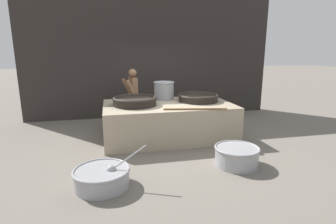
% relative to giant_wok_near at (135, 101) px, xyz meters
% --- Properties ---
extents(ground_plane, '(60.00, 60.00, 0.00)m').
position_rel_giant_wok_near_xyz_m(ground_plane, '(0.81, 0.03, -0.96)').
color(ground_plane, slate).
extents(back_wall, '(8.00, 0.24, 4.12)m').
position_rel_giant_wok_near_xyz_m(back_wall, '(0.81, 2.43, 1.10)').
color(back_wall, '#2D2826').
rests_on(back_wall, ground_plane).
extents(hearth_platform, '(3.11, 1.86, 0.85)m').
position_rel_giant_wok_near_xyz_m(hearth_platform, '(0.81, 0.03, -0.54)').
color(hearth_platform, tan).
rests_on(hearth_platform, ground_plane).
extents(giant_wok_near, '(1.06, 1.06, 0.20)m').
position_rel_giant_wok_near_xyz_m(giant_wok_near, '(0.00, 0.00, 0.00)').
color(giant_wok_near, black).
rests_on(giant_wok_near, hearth_platform).
extents(giant_wok_far, '(1.04, 1.04, 0.19)m').
position_rel_giant_wok_near_xyz_m(giant_wok_far, '(1.64, 0.18, -0.01)').
color(giant_wok_far, black).
rests_on(giant_wok_far, hearth_platform).
extents(stock_pot, '(0.55, 0.55, 0.47)m').
position_rel_giant_wok_near_xyz_m(stock_pot, '(0.83, 0.62, 0.14)').
color(stock_pot, gray).
rests_on(stock_pot, hearth_platform).
extents(stirring_paddle, '(1.39, 0.33, 0.04)m').
position_rel_giant_wok_near_xyz_m(stirring_paddle, '(1.30, -0.81, -0.09)').
color(stirring_paddle, brown).
rests_on(stirring_paddle, hearth_platform).
extents(cook, '(0.43, 0.63, 1.63)m').
position_rel_giant_wok_near_xyz_m(cook, '(0.06, 1.21, -0.08)').
color(cook, brown).
rests_on(cook, ground_plane).
extents(prep_bowl_vegetables, '(1.17, 0.90, 0.68)m').
position_rel_giant_wok_near_xyz_m(prep_bowl_vegetables, '(-0.76, -2.19, -0.79)').
color(prep_bowl_vegetables, '#9E9EA3').
rests_on(prep_bowl_vegetables, ground_plane).
extents(prep_bowl_meat, '(0.84, 0.84, 0.36)m').
position_rel_giant_wok_near_xyz_m(prep_bowl_meat, '(1.70, -1.92, -0.76)').
color(prep_bowl_meat, '#9E9EA3').
rests_on(prep_bowl_meat, ground_plane).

